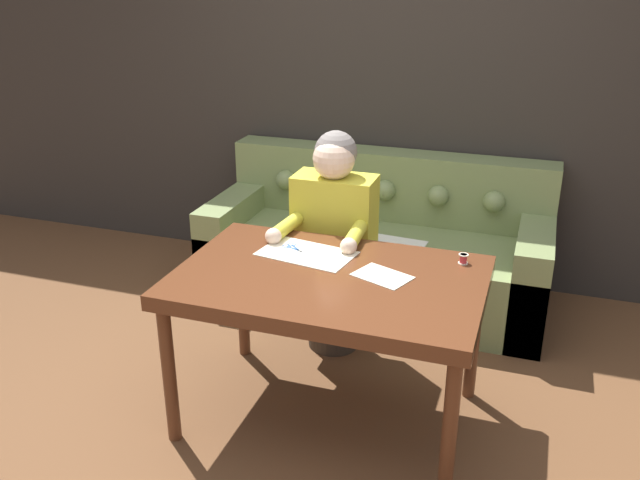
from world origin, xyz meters
TOP-DOWN VIEW (x-y plane):
  - ground_plane at (0.00, 0.00)m, footprint 16.00×16.00m
  - wall_back at (0.00, 1.79)m, footprint 8.00×0.06m
  - dining_table at (0.14, 0.06)m, footprint 1.34×0.88m
  - couch at (0.04, 1.36)m, footprint 2.08×0.88m
  - person at (-0.03, 0.67)m, footprint 0.46×0.55m
  - pattern_paper_main at (-0.03, 0.24)m, footprint 0.47×0.32m
  - pattern_paper_offcut at (0.37, 0.11)m, footprint 0.28×0.24m
  - scissors at (-0.09, 0.27)m, footprint 0.22×0.17m
  - thread_spool at (0.68, 0.36)m, footprint 0.04×0.04m

SIDE VIEW (x-z plane):
  - ground_plane at x=0.00m, z-range 0.00..0.00m
  - couch at x=0.04m, z-range -0.13..0.75m
  - person at x=-0.03m, z-range 0.02..1.24m
  - dining_table at x=0.14m, z-range 0.30..1.04m
  - pattern_paper_main at x=-0.03m, z-range 0.74..0.74m
  - pattern_paper_offcut at x=0.37m, z-range 0.74..0.74m
  - scissors at x=-0.09m, z-range 0.74..0.75m
  - thread_spool at x=0.68m, z-range 0.74..0.79m
  - wall_back at x=0.00m, z-range 0.00..2.60m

